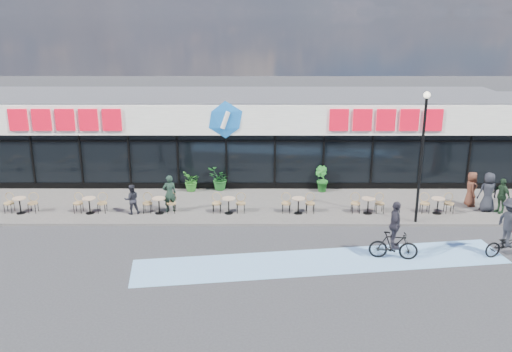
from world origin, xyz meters
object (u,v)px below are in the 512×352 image
Objects in this scene: potted_plant_right at (321,179)px; pedestrian_b at (471,189)px; potted_plant_left at (191,181)px; patron_right at (132,199)px; potted_plant_mid at (219,179)px; pedestrian_c at (488,192)px; cyclist_b at (509,232)px; lamp_post at (422,148)px; cyclist_a at (394,236)px; pedestrian_a at (501,195)px; patron_left at (170,193)px.

potted_plant_right is 0.78× the size of pedestrian_b.
patron_right reaches higher than potted_plant_left.
potted_plant_mid is 0.65× the size of pedestrian_c.
pedestrian_c reaches higher than patron_right.
cyclist_b is at bearing -50.45° from potted_plant_right.
lamp_post reaches higher than pedestrian_c.
cyclist_a reaches higher than potted_plant_right.
pedestrian_b is at bearing 48.35° from cyclist_a.
pedestrian_a is 0.98× the size of pedestrian_b.
patron_left is 0.94× the size of pedestrian_c.
potted_plant_left is 0.63× the size of pedestrian_b.
potted_plant_mid reaches higher than potted_plant_left.
potted_plant_mid is at bearing 86.11° from pedestrian_b.
potted_plant_mid is 0.69× the size of patron_left.
cyclist_a is at bearing 145.46° from pedestrian_b.
patron_left is at bearing 152.15° from cyclist_a.
cyclist_a reaches higher than potted_plant_mid.
potted_plant_right is at bearing -27.07° from pedestrian_c.
lamp_post is at bearing 62.36° from cyclist_a.
patron_right is at bearing 164.45° from cyclist_b.
patron_left is at bearing 161.35° from cyclist_b.
potted_plant_left is at bearing 157.78° from lamp_post.
cyclist_b is (13.54, -4.57, 0.04)m from patron_left.
cyclist_a is at bearing -42.41° from potted_plant_left.
patron_left is 1.72m from patron_right.
lamp_post reaches higher than pedestrian_b.
lamp_post is 5.03m from pedestrian_a.
patron_left is at bearing -102.31° from potted_plant_left.
lamp_post is 10.34m from potted_plant_mid.
pedestrian_a is 0.59m from pedestrian_c.
pedestrian_b is at bearing 33.49° from lamp_post.
cyclist_a is (-5.00, -5.62, -0.00)m from pedestrian_b.
potted_plant_right is at bearing 0.20° from potted_plant_left.
potted_plant_mid is 0.72× the size of pedestrian_b.
patron_right is 15.80m from cyclist_b.
pedestrian_c reaches higher than pedestrian_b.
potted_plant_left is at bearing -123.88° from pedestrian_a.
pedestrian_c is at bearing -13.70° from potted_plant_mid.
patron_left is (-11.00, 1.29, -2.49)m from lamp_post.
lamp_post reaches higher than potted_plant_left.
pedestrian_c reaches higher than patron_left.
patron_left is 1.25× the size of patron_right.
cyclist_a reaches higher than patron_left.
patron_right is at bearing 157.43° from cyclist_a.
potted_plant_right is 8.01m from cyclist_a.
pedestrian_a is at bearing -13.93° from potted_plant_mid.
patron_right is (-12.68, 0.96, -2.66)m from lamp_post.
pedestrian_c is (16.32, 0.40, 0.23)m from patron_right.
cyclist_b is (2.54, -3.27, -2.45)m from lamp_post.
cyclist_a is (-6.04, -4.71, 0.01)m from pedestrian_a.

